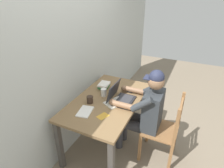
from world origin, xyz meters
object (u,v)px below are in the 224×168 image
at_px(desk, 108,106).
at_px(coffee_mug_white, 104,92).
at_px(wooden_chair, 165,130).
at_px(computer_mouse, 130,91).
at_px(laptop, 120,97).
at_px(book_stack_main, 104,85).
at_px(landscape_photo_print, 103,116).
at_px(coffee_mug_dark, 90,99).
at_px(seated_person, 144,109).

height_order(desk, coffee_mug_white, coffee_mug_white).
height_order(wooden_chair, computer_mouse, wooden_chair).
bearing_deg(laptop, wooden_chair, -85.75).
xyz_separation_m(coffee_mug_white, book_stack_main, (0.19, 0.10, -0.01)).
xyz_separation_m(desk, wooden_chair, (0.09, -0.75, -0.20)).
relative_size(laptop, computer_mouse, 3.30).
distance_m(laptop, coffee_mug_white, 0.24).
bearing_deg(laptop, landscape_photo_print, 174.06).
xyz_separation_m(laptop, computer_mouse, (0.25, -0.05, -0.04)).
bearing_deg(laptop, desk, 105.85).
distance_m(desk, landscape_photo_print, 0.37).
height_order(laptop, coffee_mug_white, laptop).
height_order(coffee_mug_dark, book_stack_main, coffee_mug_dark).
xyz_separation_m(wooden_chair, coffee_mug_dark, (-0.25, 0.91, 0.35)).
bearing_deg(coffee_mug_dark, wooden_chair, -74.70).
distance_m(desk, book_stack_main, 0.34).
relative_size(seated_person, wooden_chair, 1.33).
distance_m(book_stack_main, landscape_photo_print, 0.66).
height_order(desk, computer_mouse, computer_mouse).
distance_m(desk, coffee_mug_white, 0.18).
bearing_deg(seated_person, desk, 100.53).
bearing_deg(coffee_mug_white, book_stack_main, 27.04).
bearing_deg(wooden_chair, book_stack_main, 80.32).
distance_m(desk, seated_person, 0.48).
bearing_deg(seated_person, landscape_photo_print, 140.12).
xyz_separation_m(seated_person, landscape_photo_print, (-0.43, 0.36, 0.08)).
distance_m(laptop, computer_mouse, 0.26).
xyz_separation_m(seated_person, coffee_mug_dark, (-0.25, 0.63, 0.12)).
height_order(seated_person, laptop, seated_person).
height_order(desk, landscape_photo_print, landscape_photo_print).
relative_size(desk, laptop, 4.01).
height_order(wooden_chair, coffee_mug_dark, wooden_chair).
xyz_separation_m(computer_mouse, book_stack_main, (-0.05, 0.38, 0.03)).
xyz_separation_m(laptop, coffee_mug_dark, (-0.21, 0.31, -0.01)).
bearing_deg(book_stack_main, coffee_mug_white, -152.96).
bearing_deg(desk, landscape_photo_print, -162.22).
distance_m(desk, computer_mouse, 0.37).
relative_size(desk, computer_mouse, 13.23).
bearing_deg(seated_person, coffee_mug_dark, 111.54).
xyz_separation_m(book_stack_main, landscape_photo_print, (-0.59, -0.29, -0.04)).
height_order(wooden_chair, book_stack_main, wooden_chair).
xyz_separation_m(laptop, book_stack_main, (0.20, 0.33, -0.01)).
bearing_deg(laptop, seated_person, -82.05).
distance_m(wooden_chair, computer_mouse, 0.66).
height_order(seated_person, coffee_mug_white, seated_person).
bearing_deg(seated_person, wooden_chair, -90.00).
bearing_deg(wooden_chair, coffee_mug_white, 91.95).
relative_size(wooden_chair, book_stack_main, 4.81).
distance_m(wooden_chair, coffee_mug_dark, 1.01).
distance_m(wooden_chair, laptop, 0.70).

